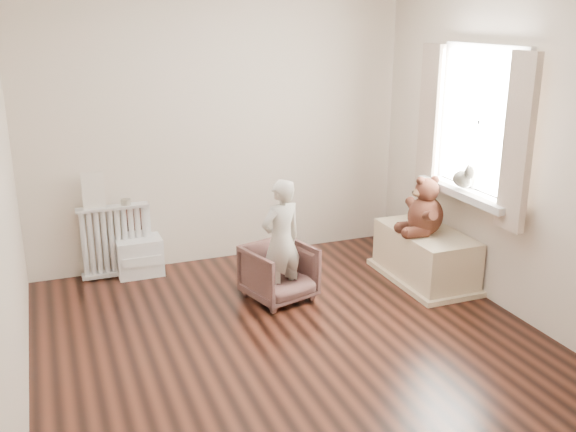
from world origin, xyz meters
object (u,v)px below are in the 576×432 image
object	(u,v)px
child	(281,241)
plush_cat	(464,177)
toy_vanity	(139,246)
teddy_bear	(426,210)
armchair	(279,273)
toy_bench	(425,258)
radiator	(115,235)

from	to	relation	value
child	plush_cat	size ratio (longest dim) A/B	4.02
toy_vanity	teddy_bear	xyz separation A→B (m)	(2.30, -1.10, 0.40)
armchair	teddy_bear	size ratio (longest dim) A/B	1.03
toy_vanity	child	bearing A→B (deg)	-45.35
toy_vanity	toy_bench	xyz separation A→B (m)	(2.36, -1.05, -0.08)
toy_vanity	plush_cat	bearing A→B (deg)	-27.76
child	armchair	bearing A→B (deg)	-106.08
armchair	teddy_bear	world-z (taller)	teddy_bear
toy_vanity	plush_cat	world-z (taller)	plush_cat
toy_vanity	teddy_bear	bearing A→B (deg)	-25.51
armchair	toy_bench	xyz separation A→B (m)	(1.36, -0.09, -0.04)
toy_bench	plush_cat	distance (m)	0.85
child	teddy_bear	xyz separation A→B (m)	(1.30, -0.08, 0.14)
toy_vanity	child	distance (m)	1.44
toy_bench	teddy_bear	xyz separation A→B (m)	(-0.06, -0.05, 0.47)
radiator	plush_cat	bearing A→B (deg)	-26.50
toy_bench	plush_cat	world-z (taller)	plush_cat
child	toy_bench	xyz separation A→B (m)	(1.36, -0.04, -0.33)
child	teddy_bear	distance (m)	1.31
toy_vanity	child	world-z (taller)	child
plush_cat	radiator	bearing A→B (deg)	150.34
plush_cat	child	bearing A→B (deg)	165.43
toy_bench	teddy_bear	size ratio (longest dim) A/B	1.93
armchair	child	size ratio (longest dim) A/B	0.50
armchair	toy_bench	size ratio (longest dim) A/B	0.53
plush_cat	teddy_bear	bearing A→B (deg)	129.26
radiator	plush_cat	size ratio (longest dim) A/B	2.60
toy_vanity	armchair	size ratio (longest dim) A/B	1.22
radiator	armchair	size ratio (longest dim) A/B	1.28
radiator	armchair	distance (m)	1.56
toy_bench	radiator	bearing A→B (deg)	157.10
toy_vanity	armchair	distance (m)	1.39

